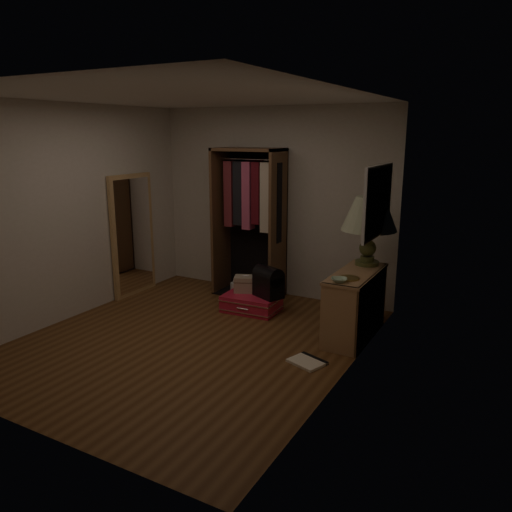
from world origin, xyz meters
name	(u,v)px	position (x,y,z in m)	size (l,w,h in m)	color
ground	(191,341)	(0.00, 0.00, 0.00)	(4.00, 4.00, 0.00)	#553218
room_walls	(195,207)	(0.08, 0.04, 1.50)	(3.52, 4.02, 2.60)	beige
console_bookshelf	(356,302)	(1.54, 1.02, 0.40)	(0.42, 1.12, 0.75)	#A5774F
open_wardrobe	(252,210)	(-0.22, 1.77, 1.21)	(0.96, 0.50, 2.05)	brown
floor_mirror	(133,235)	(-1.70, 1.00, 0.85)	(0.06, 0.80, 1.70)	tan
pink_suitcase	(251,303)	(0.12, 1.16, 0.11)	(0.74, 0.55, 0.22)	red
train_case	(246,284)	(-0.01, 1.24, 0.32)	(0.37, 0.32, 0.22)	tan
black_bag	(268,281)	(0.34, 1.20, 0.42)	(0.44, 0.37, 0.40)	black
table_lamp	(369,215)	(1.54, 1.38, 1.33)	(0.66, 0.66, 0.80)	#454D25
brass_tray	(349,278)	(1.54, 0.73, 0.76)	(0.23, 0.23, 0.01)	olive
ceramic_bowl	(339,280)	(1.49, 0.57, 0.77)	(0.17, 0.17, 0.04)	#A7C9A7
white_jug	(235,289)	(-0.40, 1.60, 0.10)	(0.15, 0.15, 0.23)	silver
floor_book	(308,361)	(1.36, 0.12, 0.01)	(0.41, 0.37, 0.03)	#ECE2C6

